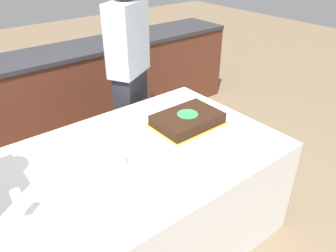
# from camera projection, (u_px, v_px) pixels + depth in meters

# --- Properties ---
(ground_plane) EXTENTS (14.00, 14.00, 0.00)m
(ground_plane) POSITION_uv_depth(u_px,v_px,m) (143.00, 235.00, 2.37)
(ground_plane) COLOR #7A664C
(back_counter) EXTENTS (4.40, 0.58, 0.92)m
(back_counter) POSITION_uv_depth(u_px,v_px,m) (47.00, 100.00, 3.25)
(back_counter) COLOR #5B2D1E
(back_counter) RESTS_ON ground_plane
(dining_table) EXTENTS (1.74, 1.15, 0.73)m
(dining_table) POSITION_uv_depth(u_px,v_px,m) (141.00, 197.00, 2.19)
(dining_table) COLOR white
(dining_table) RESTS_ON ground_plane
(cake) EXTENTS (0.49, 0.35, 0.08)m
(cake) POSITION_uv_depth(u_px,v_px,m) (187.00, 119.00, 2.28)
(cake) COLOR gold
(cake) RESTS_ON dining_table
(plate_stack) EXTENTS (0.22, 0.22, 0.07)m
(plate_stack) POSITION_uv_depth(u_px,v_px,m) (106.00, 161.00, 1.86)
(plate_stack) COLOR white
(plate_stack) RESTS_ON dining_table
(wine_glass) EXTENTS (0.06, 0.06, 0.17)m
(wine_glass) POSITION_uv_depth(u_px,v_px,m) (18.00, 201.00, 1.47)
(wine_glass) COLOR white
(wine_glass) RESTS_ON dining_table
(side_plate_near_cake) EXTENTS (0.21, 0.21, 0.00)m
(side_plate_near_cake) POSITION_uv_depth(u_px,v_px,m) (163.00, 106.00, 2.53)
(side_plate_near_cake) COLOR white
(side_plate_near_cake) RESTS_ON dining_table
(person_cutting_cake) EXTENTS (0.43, 0.37, 1.68)m
(person_cutting_cake) POSITION_uv_depth(u_px,v_px,m) (130.00, 75.00, 2.71)
(person_cutting_cake) COLOR #282833
(person_cutting_cake) RESTS_ON ground_plane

